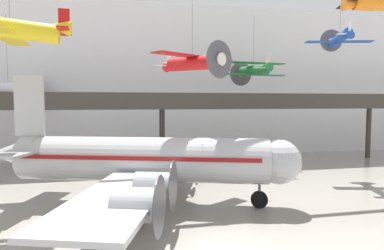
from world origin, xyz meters
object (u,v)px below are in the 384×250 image
at_px(suspended_plane_red_highwing, 192,63).
at_px(suspended_plane_yellow_lowwing, 10,29).
at_px(airliner_silver_main, 141,160).
at_px(suspended_plane_green_biplane, 253,70).
at_px(suspended_plane_blue_trainer, 340,39).
at_px(suspended_plane_white_twin, 8,89).

distance_m(suspended_plane_red_highwing, suspended_plane_yellow_lowwing, 14.31).
height_order(airliner_silver_main, suspended_plane_red_highwing, suspended_plane_red_highwing).
bearing_deg(suspended_plane_green_biplane, suspended_plane_blue_trainer, -144.91).
xyz_separation_m(airliner_silver_main, suspended_plane_white_twin, (-14.78, 18.76, 6.20)).
relative_size(suspended_plane_red_highwing, suspended_plane_green_biplane, 0.95).
bearing_deg(suspended_plane_red_highwing, suspended_plane_green_biplane, 105.30).
distance_m(suspended_plane_white_twin, suspended_plane_yellow_lowwing, 21.14).
height_order(suspended_plane_blue_trainer, suspended_plane_white_twin, suspended_plane_blue_trainer).
height_order(airliner_silver_main, suspended_plane_green_biplane, suspended_plane_green_biplane).
bearing_deg(airliner_silver_main, suspended_plane_red_highwing, 49.08).
relative_size(airliner_silver_main, suspended_plane_blue_trainer, 4.00).
bearing_deg(suspended_plane_green_biplane, suspended_plane_yellow_lowwing, 114.90).
distance_m(airliner_silver_main, suspended_plane_yellow_lowwing, 13.06).
bearing_deg(suspended_plane_blue_trainer, suspended_plane_green_biplane, 57.63).
distance_m(suspended_plane_blue_trainer, suspended_plane_green_biplane, 10.59).
bearing_deg(airliner_silver_main, suspended_plane_white_twin, 146.66).
xyz_separation_m(airliner_silver_main, suspended_plane_blue_trainer, (22.02, 6.33, 11.43)).
bearing_deg(suspended_plane_green_biplane, suspended_plane_red_highwing, 129.48).
xyz_separation_m(suspended_plane_white_twin, suspended_plane_green_biplane, (29.93, -4.90, 2.39)).
xyz_separation_m(suspended_plane_blue_trainer, suspended_plane_white_twin, (-36.80, 12.44, -5.23)).
distance_m(airliner_silver_main, suspended_plane_blue_trainer, 25.60).
bearing_deg(suspended_plane_red_highwing, suspended_plane_blue_trainer, 69.95).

